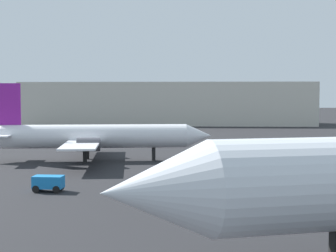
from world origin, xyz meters
name	(u,v)px	position (x,y,z in m)	size (l,w,h in m)	color
airplane_on_taxiway	(93,136)	(-12.37, 45.05, 2.95)	(28.08, 22.59, 9.25)	white
baggage_cart	(48,182)	(-12.01, 26.03, 0.76)	(2.43, 1.42, 1.30)	#1972BF
terminal_building	(167,103)	(-8.04, 121.29, 5.59)	(76.17, 19.65, 11.18)	beige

